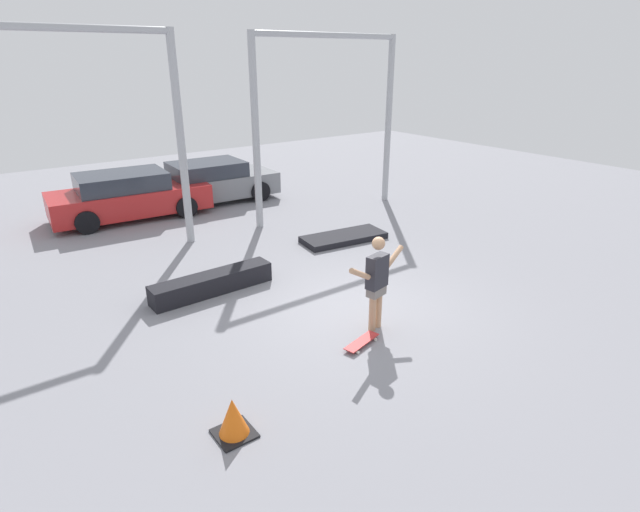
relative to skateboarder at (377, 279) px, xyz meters
name	(u,v)px	position (x,y,z in m)	size (l,w,h in m)	color
ground_plane	(357,310)	(0.19, 0.71, -0.98)	(36.00, 36.00, 0.00)	gray
skateboarder	(377,279)	(0.00, 0.00, 0.00)	(1.49, 0.40, 1.75)	tan
skateboard	(362,342)	(-0.56, -0.29, -0.91)	(0.80, 0.39, 0.08)	red
grind_box	(212,283)	(-1.72, 3.10, -0.77)	(2.59, 0.49, 0.41)	black
manual_pad	(344,237)	(2.46, 3.95, -0.90)	(2.26, 0.92, 0.16)	black
canopy_support_left	(69,126)	(-3.31, 6.30, 2.21)	(5.10, 0.20, 5.19)	#A5A8AD
canopy_support_right	(328,107)	(3.70, 6.30, 2.21)	(5.10, 0.20, 5.19)	#A5A8AD
parked_car_red	(128,196)	(-1.49, 9.37, -0.30)	(4.63, 2.25, 1.39)	red
parked_car_grey	(211,182)	(1.31, 9.59, -0.31)	(4.26, 2.13, 1.35)	slate
traffic_cone	(233,418)	(-3.31, -0.96, -0.71)	(0.50, 0.50, 0.55)	black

